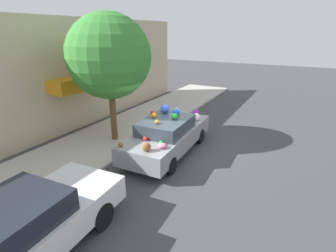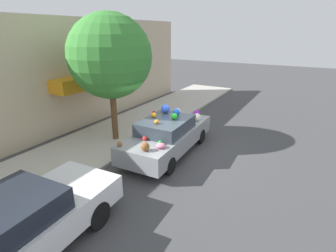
{
  "view_description": "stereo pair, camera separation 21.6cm",
  "coord_description": "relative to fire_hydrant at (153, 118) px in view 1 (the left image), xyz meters",
  "views": [
    {
      "loc": [
        -7.87,
        -4.35,
        4.31
      ],
      "look_at": [
        0.0,
        -0.1,
        1.04
      ],
      "focal_mm": 28.0,
      "sensor_mm": 36.0,
      "label": 1
    },
    {
      "loc": [
        -7.76,
        -4.54,
        4.31
      ],
      "look_at": [
        0.0,
        -0.1,
        1.04
      ],
      "focal_mm": 28.0,
      "sensor_mm": 36.0,
      "label": 2
    }
  ],
  "objects": [
    {
      "name": "ground_plane",
      "position": [
        -2.0,
        -1.79,
        -0.46
      ],
      "size": [
        60.0,
        60.0,
        0.0
      ],
      "primitive_type": "plane",
      "color": "#424244"
    },
    {
      "name": "sidewalk_curb",
      "position": [
        -2.0,
        0.91,
        -0.4
      ],
      "size": [
        24.0,
        3.2,
        0.12
      ],
      "color": "#B2ADA3",
      "rests_on": "ground"
    },
    {
      "name": "building_facade",
      "position": [
        -1.99,
        3.13,
        1.96
      ],
      "size": [
        18.0,
        1.2,
        4.88
      ],
      "color": "#C6B293",
      "rests_on": "ground"
    },
    {
      "name": "street_tree",
      "position": [
        -2.15,
        0.51,
        2.94
      ],
      "size": [
        3.15,
        3.15,
        4.87
      ],
      "color": "brown",
      "rests_on": "sidewalk_curb"
    },
    {
      "name": "fire_hydrant",
      "position": [
        0.0,
        0.0,
        0.0
      ],
      "size": [
        0.2,
        0.2,
        0.7
      ],
      "color": "red",
      "rests_on": "sidewalk_curb"
    },
    {
      "name": "art_car",
      "position": [
        -2.03,
        -1.9,
        0.25
      ],
      "size": [
        4.53,
        1.87,
        1.68
      ],
      "rotation": [
        0.0,
        0.0,
        0.04
      ],
      "color": "gray",
      "rests_on": "ground"
    },
    {
      "name": "parked_car_plain",
      "position": [
        -7.78,
        -1.76,
        0.27
      ],
      "size": [
        4.68,
        2.02,
        1.4
      ],
      "rotation": [
        0.0,
        0.0,
        0.06
      ],
      "color": "silver",
      "rests_on": "ground"
    }
  ]
}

